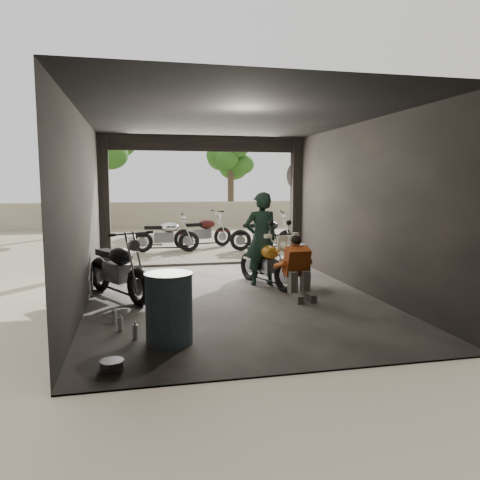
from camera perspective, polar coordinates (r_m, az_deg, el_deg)
name	(u,v)px	position (r m, az deg, el deg)	size (l,w,h in m)	color
ground	(232,298)	(8.52, -1.02, -7.08)	(80.00, 80.00, 0.00)	#7A6D56
garage	(226,225)	(8.84, -1.74, 1.84)	(7.00, 7.13, 3.20)	#2D2B28
boundary_wall	(172,215)	(22.21, -8.23, 3.09)	(18.00, 0.30, 1.20)	gray
tree_left	(101,137)	(20.74, -16.56, 11.97)	(2.20, 2.20, 5.60)	#382B1E
tree_right	(231,152)	(22.59, -1.14, 10.73)	(2.20, 2.20, 5.00)	#382B1E
main_bike	(266,259)	(9.36, 3.21, -2.29)	(0.70, 1.69, 1.13)	beige
left_bike	(118,264)	(8.65, -14.71, -2.89)	(0.76, 1.84, 1.25)	black
outside_bike_a	(166,233)	(14.22, -9.07, 0.91)	(0.72, 1.75, 1.18)	black
outside_bike_b	(203,229)	(15.07, -4.49, 1.33)	(0.73, 1.76, 1.19)	#3C100E
outside_bike_c	(264,231)	(14.31, 2.96, 1.12)	(0.75, 1.82, 1.23)	black
rider	(261,239)	(9.40, 2.58, 0.10)	(0.69, 0.45, 1.89)	black
mechanic	(299,270)	(8.32, 7.22, -3.61)	(0.56, 0.76, 1.10)	#AF4C17
stool	(299,262)	(9.60, 7.25, -2.68)	(0.39, 0.39, 0.54)	black
helmet	(302,251)	(9.54, 7.58, -1.35)	(0.33, 0.35, 0.31)	silver
oil_drum	(169,310)	(6.09, -8.63, -8.38)	(0.60, 0.60, 0.93)	#3D5966
sign_post	(303,192)	(12.29, 7.65, 5.87)	(0.90, 0.08, 2.70)	black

